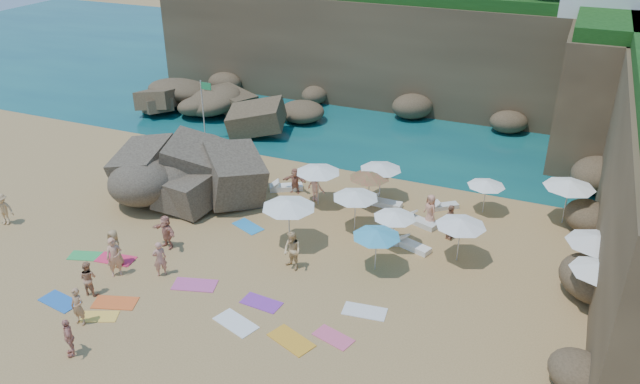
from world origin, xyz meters
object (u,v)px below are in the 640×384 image
at_px(person_stand_0, 115,257).
at_px(person_stand_5, 295,181).
at_px(rock_outcrop, 185,198).
at_px(person_stand_1, 88,278).
at_px(parasol_0, 318,169).
at_px(person_stand_3, 450,222).
at_px(person_stand_2, 316,186).
at_px(person_stand_6, 160,259).
at_px(parasol_1, 381,166).
at_px(person_stand_4, 430,210).
at_px(parasol_2, 356,194).
at_px(flag_pole, 204,103).
at_px(lounger_0, 286,187).

distance_m(person_stand_0, person_stand_5, 11.35).
distance_m(rock_outcrop, person_stand_1, 9.30).
distance_m(parasol_0, person_stand_3, 7.54).
relative_size(rock_outcrop, person_stand_2, 4.49).
height_order(parasol_0, person_stand_6, parasol_0).
bearing_deg(person_stand_5, person_stand_1, -116.31).
distance_m(parasol_1, person_stand_4, 3.86).
bearing_deg(parasol_2, flag_pole, 150.98).
xyz_separation_m(person_stand_0, person_stand_6, (1.83, 0.81, -0.10)).
bearing_deg(person_stand_6, person_stand_5, -152.33).
relative_size(parasol_1, person_stand_2, 1.34).
distance_m(parasol_1, person_stand_0, 14.59).
relative_size(lounger_0, person_stand_5, 1.27).
height_order(person_stand_5, person_stand_6, person_stand_6).
distance_m(parasol_1, person_stand_3, 5.32).
distance_m(person_stand_2, person_stand_6, 10.06).
distance_m(person_stand_5, person_stand_6, 10.06).
bearing_deg(person_stand_0, person_stand_2, 17.78).
relative_size(rock_outcrop, person_stand_1, 4.80).
relative_size(rock_outcrop, person_stand_6, 4.52).
bearing_deg(person_stand_2, person_stand_1, 77.95).
distance_m(parasol_2, person_stand_3, 4.84).
xyz_separation_m(rock_outcrop, person_stand_4, (13.34, 2.48, 0.84)).
xyz_separation_m(rock_outcrop, person_stand_3, (14.55, 1.51, 0.91)).
bearing_deg(person_stand_3, parasol_1, 63.96).
xyz_separation_m(person_stand_2, person_stand_6, (-3.57, -9.40, -0.01)).
relative_size(parasol_1, person_stand_3, 1.27).
bearing_deg(flag_pole, person_stand_1, -74.15).
relative_size(parasol_0, parasol_2, 1.05).
bearing_deg(person_stand_0, person_stand_6, -20.55).
distance_m(person_stand_0, person_stand_1, 1.60).
distance_m(person_stand_2, person_stand_5, 1.56).
bearing_deg(rock_outcrop, person_stand_5, 29.71).
xyz_separation_m(person_stand_3, person_stand_5, (-9.17, 1.56, -0.17)).
height_order(parasol_0, person_stand_2, parasol_0).
xyz_separation_m(person_stand_1, person_stand_2, (5.53, 11.79, 0.06)).
relative_size(parasol_2, person_stand_4, 1.38).
bearing_deg(person_stand_1, flag_pole, -79.14).
relative_size(parasol_0, person_stand_2, 1.41).
relative_size(parasol_2, person_stand_2, 1.35).
height_order(flag_pole, person_stand_0, flag_pole).
bearing_deg(person_stand_0, person_stand_5, 25.49).
relative_size(parasol_0, person_stand_0, 1.27).
relative_size(parasol_0, lounger_0, 1.29).
bearing_deg(person_stand_3, person_stand_5, 84.94).
xyz_separation_m(parasol_1, person_stand_2, (-3.20, -1.53, -1.15)).
height_order(parasol_0, parasol_2, parasol_0).
bearing_deg(parasol_0, parasol_1, 32.68).
relative_size(flag_pole, parasol_1, 1.81).
bearing_deg(parasol_1, parasol_0, -147.32).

